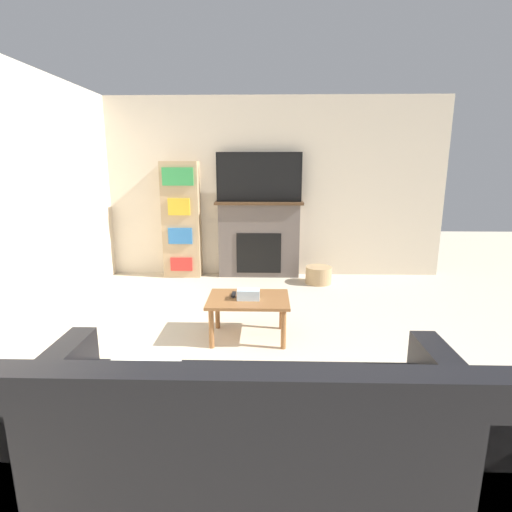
% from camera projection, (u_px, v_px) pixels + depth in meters
% --- Properties ---
extents(wall_back, '(5.62, 0.06, 2.70)m').
position_uv_depth(wall_back, '(259.00, 188.00, 6.12)').
color(wall_back, beige).
rests_on(wall_back, ground_plane).
extents(wall_side, '(0.06, 5.79, 2.70)m').
position_uv_depth(wall_side, '(10.00, 204.00, 3.82)').
color(wall_side, beige).
rests_on(wall_side, ground_plane).
extents(fireplace, '(1.33, 0.28, 1.16)m').
position_uv_depth(fireplace, '(259.00, 239.00, 6.15)').
color(fireplace, '#605651').
rests_on(fireplace, ground_plane).
extents(tv, '(1.27, 0.03, 0.73)m').
position_uv_depth(tv, '(259.00, 177.00, 5.92)').
color(tv, black).
rests_on(tv, fireplace).
extents(couch, '(2.35, 0.95, 0.87)m').
position_uv_depth(couch, '(247.00, 434.00, 2.16)').
color(couch, black).
rests_on(couch, ground_plane).
extents(coffee_table, '(0.80, 0.59, 0.42)m').
position_uv_depth(coffee_table, '(248.00, 304.00, 3.97)').
color(coffee_table, brown).
rests_on(coffee_table, ground_plane).
extents(tissue_box, '(0.22, 0.12, 0.10)m').
position_uv_depth(tissue_box, '(248.00, 294.00, 3.91)').
color(tissue_box, silver).
rests_on(tissue_box, coffee_table).
extents(remote_control, '(0.04, 0.15, 0.02)m').
position_uv_depth(remote_control, '(234.00, 295.00, 4.02)').
color(remote_control, black).
rests_on(remote_control, coffee_table).
extents(bookshelf, '(0.56, 0.29, 1.76)m').
position_uv_depth(bookshelf, '(181.00, 220.00, 6.09)').
color(bookshelf, tan).
rests_on(bookshelf, ground_plane).
extents(storage_basket, '(0.38, 0.38, 0.25)m').
position_uv_depth(storage_basket, '(318.00, 275.00, 5.87)').
color(storage_basket, tan).
rests_on(storage_basket, ground_plane).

